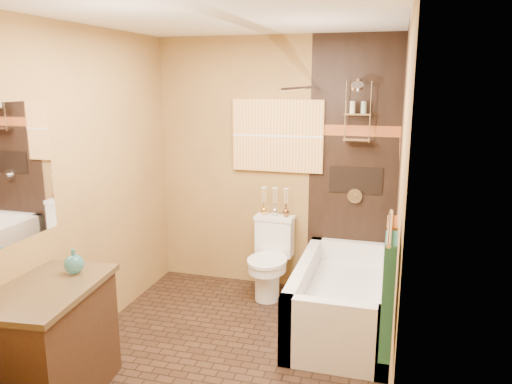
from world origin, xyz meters
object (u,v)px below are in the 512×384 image
(sunset_painting, at_px, (278,136))
(bathtub, at_px, (344,303))
(toilet, at_px, (270,258))
(vanity, at_px, (50,345))

(sunset_painting, distance_m, bathtub, 1.70)
(bathtub, relative_size, toilet, 1.96)
(vanity, bearing_deg, toilet, 58.62)
(sunset_painting, relative_size, toilet, 1.18)
(bathtub, bearing_deg, toilet, 148.61)
(vanity, bearing_deg, sunset_painting, 61.19)
(sunset_painting, relative_size, vanity, 0.93)
(bathtub, height_order, vanity, vanity)
(toilet, bearing_deg, bathtub, -28.62)
(toilet, bearing_deg, sunset_painting, 92.77)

